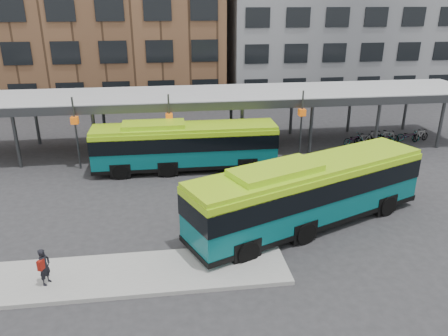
% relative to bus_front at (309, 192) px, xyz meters
% --- Properties ---
extents(ground, '(120.00, 120.00, 0.00)m').
position_rel_bus_front_xyz_m(ground, '(-3.47, -0.18, -1.83)').
color(ground, '#28282B').
rests_on(ground, ground).
extents(boarding_island, '(14.00, 3.00, 0.18)m').
position_rel_bus_front_xyz_m(boarding_island, '(-8.97, -3.18, -1.74)').
color(boarding_island, gray).
rests_on(boarding_island, ground).
extents(canopy, '(40.00, 6.53, 4.80)m').
position_rel_bus_front_xyz_m(canopy, '(-3.53, 12.69, 2.07)').
color(canopy, '#999B9E').
rests_on(canopy, ground).
extents(building_grey, '(24.00, 14.00, 20.00)m').
position_rel_bus_front_xyz_m(building_grey, '(12.53, 31.82, 8.17)').
color(building_grey, slate).
rests_on(building_grey, ground).
extents(bus_front, '(12.82, 7.47, 3.52)m').
position_rel_bus_front_xyz_m(bus_front, '(0.00, 0.00, 0.00)').
color(bus_front, '#085458').
rests_on(bus_front, ground).
extents(bus_rear, '(11.83, 2.74, 3.26)m').
position_rel_bus_front_xyz_m(bus_rear, '(-5.58, 8.44, -0.14)').
color(bus_rear, '#085458').
rests_on(bus_rear, ground).
extents(pedestrian, '(0.54, 0.65, 1.52)m').
position_rel_bus_front_xyz_m(pedestrian, '(-11.61, -3.48, -0.88)').
color(pedestrian, black).
rests_on(pedestrian, boarding_island).
extents(bike_rack, '(7.40, 1.63, 1.05)m').
position_rel_bus_front_xyz_m(bike_rack, '(9.99, 11.81, -1.36)').
color(bike_rack, slate).
rests_on(bike_rack, ground).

